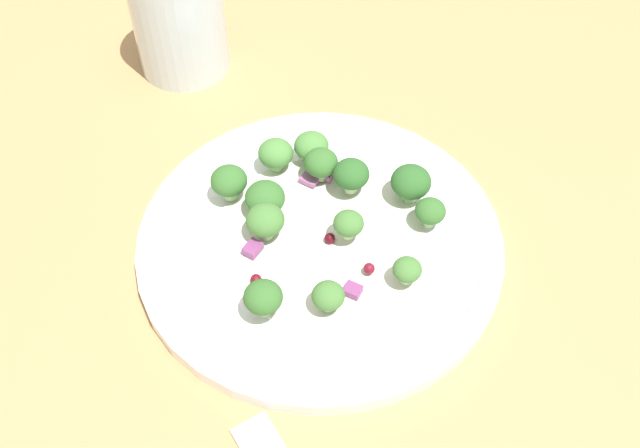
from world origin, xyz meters
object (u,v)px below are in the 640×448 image
Objects in this scene: broccoli_floret_1 at (261,296)px; broccoli_floret_0 at (347,226)px; plate at (320,240)px; water_glass at (179,18)px; broccoli_floret_2 at (276,154)px.

broccoli_floret_0 is at bearing 81.66° from broccoli_floret_1.
broccoli_floret_1 is (-1.18, -8.03, 0.10)cm from broccoli_floret_0.
broccoli_floret_0 is at bearing 18.93° from plate.
broccoli_floret_1 is 0.26× the size of water_glass.
broccoli_floret_2 is 0.28× the size of water_glass.
broccoli_floret_0 is at bearing -18.36° from broccoli_floret_2.
broccoli_floret_2 reaches higher than plate.
broccoli_floret_1 is 0.96× the size of broccoli_floret_2.
broccoli_floret_1 reaches higher than plate.
broccoli_floret_0 is 8.80cm from broccoli_floret_2.
broccoli_floret_2 is (-7.17, 10.80, -0.36)cm from broccoli_floret_1.
broccoli_floret_2 is at bearing -22.95° from water_glass.
broccoli_floret_2 is (-6.52, 3.40, 2.09)cm from plate.
broccoli_floret_0 and broccoli_floret_2 have the same top height.
broccoli_floret_0 is at bearing -21.36° from water_glass.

